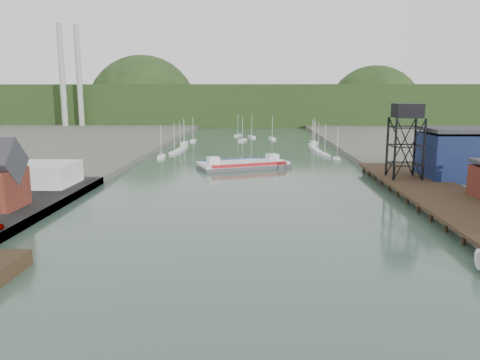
{
  "coord_description": "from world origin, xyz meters",
  "views": [
    {
      "loc": [
        2.8,
        -43.72,
        20.12
      ],
      "look_at": [
        -0.24,
        43.83,
        4.0
      ],
      "focal_mm": 35.0,
      "sensor_mm": 36.0,
      "label": 1
    }
  ],
  "objects": [
    {
      "name": "smokestacks",
      "position": [
        -106.0,
        232.5,
        30.0
      ],
      "size": [
        11.2,
        8.2,
        60.0
      ],
      "color": "#A5A6A0",
      "rests_on": "ground"
    },
    {
      "name": "marina_sailboats",
      "position": [
        0.08,
        138.46,
        0.35
      ],
      "size": [
        57.71,
        92.65,
        0.9
      ],
      "color": "silver",
      "rests_on": "ground"
    },
    {
      "name": "blue_shed",
      "position": [
        50.0,
        60.0,
        7.06
      ],
      "size": [
        20.5,
        14.5,
        11.3
      ],
      "color": "#0C1636",
      "rests_on": "east_land"
    },
    {
      "name": "lift_tower",
      "position": [
        35.0,
        58.0,
        15.65
      ],
      "size": [
        6.5,
        6.5,
        16.0
      ],
      "color": "black",
      "rests_on": "east_pier"
    },
    {
      "name": "east_pier",
      "position": [
        37.0,
        45.0,
        1.9
      ],
      "size": [
        14.0,
        70.0,
        2.45
      ],
      "color": "black",
      "rests_on": "ground"
    },
    {
      "name": "ground",
      "position": [
        0.0,
        0.0,
        0.0
      ],
      "size": [
        600.0,
        600.0,
        0.0
      ],
      "primitive_type": "plane",
      "color": "#324E41",
      "rests_on": "ground"
    },
    {
      "name": "white_shed",
      "position": [
        -44.0,
        50.0,
        3.85
      ],
      "size": [
        18.0,
        12.0,
        4.5
      ],
      "primitive_type": "cube",
      "color": "silver",
      "rests_on": "west_quay"
    },
    {
      "name": "distant_hills",
      "position": [
        -3.98,
        301.35,
        10.38
      ],
      "size": [
        500.0,
        120.0,
        80.0
      ],
      "color": "#1B3316",
      "rests_on": "ground"
    },
    {
      "name": "chain_ferry",
      "position": [
        -0.7,
        83.89,
        1.01
      ],
      "size": [
        26.25,
        18.55,
        3.51
      ],
      "rotation": [
        0.0,
        0.0,
        0.4
      ],
      "color": "#4C4D4F",
      "rests_on": "ground"
    }
  ]
}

